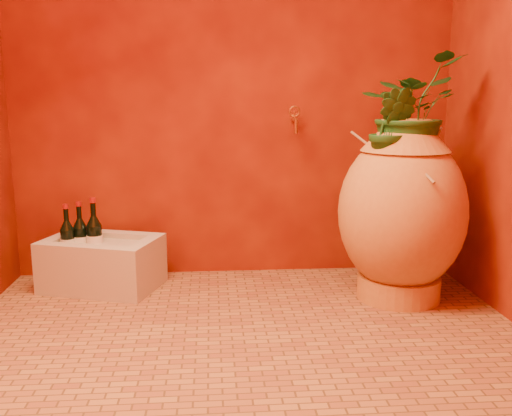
{
  "coord_description": "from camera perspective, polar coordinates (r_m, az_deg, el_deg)",
  "views": [
    {
      "loc": [
        -0.13,
        -2.29,
        1.02
      ],
      "look_at": [
        0.08,
        0.35,
        0.51
      ],
      "focal_mm": 40.0,
      "sensor_mm": 36.0,
      "label": 1
    }
  ],
  "objects": [
    {
      "name": "plant_main",
      "position": [
        2.95,
        15.07,
        9.39
      ],
      "size": [
        0.65,
        0.64,
        0.55
      ],
      "primitive_type": "imported",
      "rotation": [
        0.0,
        0.0,
        0.67
      ],
      "color": "#1A4B1D",
      "rests_on": "amphora"
    },
    {
      "name": "wine_bottle_b",
      "position": [
        3.23,
        -18.31,
        -3.17
      ],
      "size": [
        0.08,
        0.08,
        0.31
      ],
      "color": "black",
      "rests_on": "stone_basin"
    },
    {
      "name": "wall_back",
      "position": [
        3.3,
        -2.33,
        14.94
      ],
      "size": [
        2.5,
        0.02,
        2.5
      ],
      "primitive_type": "cube",
      "color": "#560D04",
      "rests_on": "ground"
    },
    {
      "name": "amphora",
      "position": [
        2.97,
        14.39,
        -0.34
      ],
      "size": [
        0.7,
        0.7,
        0.92
      ],
      "rotation": [
        0.0,
        0.0,
        0.1
      ],
      "color": "#BC7F35",
      "rests_on": "floor"
    },
    {
      "name": "floor",
      "position": [
        2.51,
        -1.19,
        -13.06
      ],
      "size": [
        2.5,
        2.5,
        0.0
      ],
      "primitive_type": "plane",
      "color": "#985F32",
      "rests_on": "ground"
    },
    {
      "name": "wall_tap",
      "position": [
        3.25,
        3.89,
        8.94
      ],
      "size": [
        0.07,
        0.14,
        0.15
      ],
      "color": "#AC6827",
      "rests_on": "wall_back"
    },
    {
      "name": "plant_side",
      "position": [
        2.81,
        13.4,
        7.66
      ],
      "size": [
        0.27,
        0.26,
        0.39
      ],
      "primitive_type": "imported",
      "rotation": [
        0.0,
        0.0,
        -0.54
      ],
      "color": "#1A4B1D",
      "rests_on": "amphora"
    },
    {
      "name": "stone_basin",
      "position": [
        3.22,
        -15.1,
        -5.45
      ],
      "size": [
        0.68,
        0.58,
        0.28
      ],
      "rotation": [
        0.0,
        0.0,
        -0.32
      ],
      "color": "#B8AD99",
      "rests_on": "floor"
    },
    {
      "name": "wine_bottle_c",
      "position": [
        3.25,
        -17.13,
        -2.97
      ],
      "size": [
        0.08,
        0.08,
        0.32
      ],
      "color": "black",
      "rests_on": "stone_basin"
    },
    {
      "name": "wine_bottle_a",
      "position": [
        3.21,
        -15.83,
        -2.91
      ],
      "size": [
        0.08,
        0.08,
        0.34
      ],
      "color": "black",
      "rests_on": "stone_basin"
    }
  ]
}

